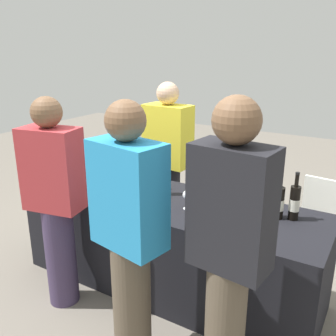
# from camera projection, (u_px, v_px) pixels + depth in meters

# --- Properties ---
(ground_plane) EXTENTS (12.00, 12.00, 0.00)m
(ground_plane) POSITION_uv_depth(u_px,v_px,m) (168.00, 283.00, 3.05)
(ground_plane) COLOR slate
(tasting_table) EXTENTS (2.34, 0.74, 0.74)m
(tasting_table) POSITION_uv_depth(u_px,v_px,m) (168.00, 243.00, 2.94)
(tasting_table) COLOR black
(tasting_table) RESTS_ON ground_plane
(wine_bottle_0) EXTENTS (0.07, 0.07, 0.29)m
(wine_bottle_0) POSITION_uv_depth(u_px,v_px,m) (108.00, 165.00, 3.30)
(wine_bottle_0) COLOR black
(wine_bottle_0) RESTS_ON tasting_table
(wine_bottle_1) EXTENTS (0.07, 0.07, 0.31)m
(wine_bottle_1) POSITION_uv_depth(u_px,v_px,m) (124.00, 169.00, 3.16)
(wine_bottle_1) COLOR black
(wine_bottle_1) RESTS_ON tasting_table
(wine_bottle_2) EXTENTS (0.07, 0.07, 0.32)m
(wine_bottle_2) POSITION_uv_depth(u_px,v_px,m) (147.00, 175.00, 2.99)
(wine_bottle_2) COLOR black
(wine_bottle_2) RESTS_ON tasting_table
(wine_bottle_3) EXTENTS (0.07, 0.07, 0.32)m
(wine_bottle_3) POSITION_uv_depth(u_px,v_px,m) (163.00, 180.00, 2.89)
(wine_bottle_3) COLOR black
(wine_bottle_3) RESTS_ON tasting_table
(wine_bottle_4) EXTENTS (0.07, 0.07, 0.32)m
(wine_bottle_4) POSITION_uv_depth(u_px,v_px,m) (218.00, 186.00, 2.79)
(wine_bottle_4) COLOR black
(wine_bottle_4) RESTS_ON tasting_table
(wine_bottle_5) EXTENTS (0.08, 0.08, 0.31)m
(wine_bottle_5) POSITION_uv_depth(u_px,v_px,m) (278.00, 202.00, 2.49)
(wine_bottle_5) COLOR black
(wine_bottle_5) RESTS_ON tasting_table
(wine_bottle_6) EXTENTS (0.07, 0.07, 0.33)m
(wine_bottle_6) POSITION_uv_depth(u_px,v_px,m) (294.00, 202.00, 2.47)
(wine_bottle_6) COLOR black
(wine_bottle_6) RESTS_ON tasting_table
(wine_glass_0) EXTENTS (0.07, 0.07, 0.14)m
(wine_glass_0) POSITION_uv_depth(u_px,v_px,m) (95.00, 178.00, 3.01)
(wine_glass_0) COLOR silver
(wine_glass_0) RESTS_ON tasting_table
(wine_glass_1) EXTENTS (0.08, 0.08, 0.15)m
(wine_glass_1) POSITION_uv_depth(u_px,v_px,m) (102.00, 179.00, 2.94)
(wine_glass_1) COLOR silver
(wine_glass_1) RESTS_ON tasting_table
(wine_glass_2) EXTENTS (0.08, 0.08, 0.14)m
(wine_glass_2) POSITION_uv_depth(u_px,v_px,m) (135.00, 188.00, 2.78)
(wine_glass_2) COLOR silver
(wine_glass_2) RESTS_ON tasting_table
(wine_glass_3) EXTENTS (0.07, 0.07, 0.14)m
(wine_glass_3) POSITION_uv_depth(u_px,v_px,m) (187.00, 196.00, 2.63)
(wine_glass_3) COLOR silver
(wine_glass_3) RESTS_ON tasting_table
(wine_glass_4) EXTENTS (0.07, 0.07, 0.14)m
(wine_glass_4) POSITION_uv_depth(u_px,v_px,m) (219.00, 208.00, 2.44)
(wine_glass_4) COLOR silver
(wine_glass_4) RESTS_ON tasting_table
(server_pouring) EXTENTS (0.45, 0.26, 1.54)m
(server_pouring) POSITION_uv_depth(u_px,v_px,m) (168.00, 159.00, 3.55)
(server_pouring) COLOR black
(server_pouring) RESTS_ON ground_plane
(guest_0) EXTENTS (0.43, 0.29, 1.53)m
(guest_0) POSITION_uv_depth(u_px,v_px,m) (55.00, 199.00, 2.61)
(guest_0) COLOR #3F3351
(guest_0) RESTS_ON ground_plane
(guest_1) EXTENTS (0.44, 0.29, 1.59)m
(guest_1) POSITION_uv_depth(u_px,v_px,m) (129.00, 233.00, 2.06)
(guest_1) COLOR brown
(guest_1) RESTS_ON ground_plane
(guest_2) EXTENTS (0.40, 0.25, 1.64)m
(guest_2) POSITION_uv_depth(u_px,v_px,m) (229.00, 251.00, 1.81)
(guest_2) COLOR brown
(guest_2) RESTS_ON ground_plane
(menu_board) EXTENTS (0.48, 0.09, 0.76)m
(menu_board) POSITION_uv_depth(u_px,v_px,m) (328.00, 222.00, 3.26)
(menu_board) COLOR white
(menu_board) RESTS_ON ground_plane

